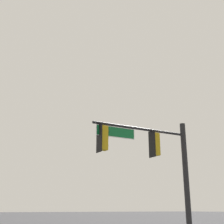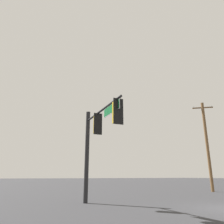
% 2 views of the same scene
% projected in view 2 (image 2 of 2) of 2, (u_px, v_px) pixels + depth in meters
% --- Properties ---
extents(signal_pole_near, '(5.33, 0.74, 5.88)m').
position_uv_depth(signal_pole_near, '(95.00, 137.00, 13.15)').
color(signal_pole_near, black).
rests_on(signal_pole_near, ground_plane).
extents(utility_pole, '(1.56, 1.89, 10.11)m').
position_uv_depth(utility_pole, '(207.00, 144.00, 24.93)').
color(utility_pole, brown).
rests_on(utility_pole, ground_plane).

